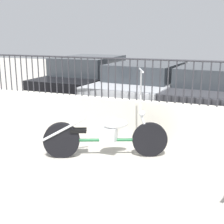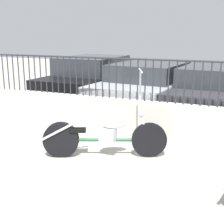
% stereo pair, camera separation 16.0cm
% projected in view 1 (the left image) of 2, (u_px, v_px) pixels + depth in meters
% --- Properties ---
extents(ground_plane, '(40.00, 40.00, 0.00)m').
position_uv_depth(ground_plane, '(99.00, 224.00, 3.59)').
color(ground_plane, '#ADA89E').
extents(low_wall, '(8.63, 0.18, 0.85)m').
position_uv_depth(low_wall, '(158.00, 123.00, 6.10)').
color(low_wall, beige).
rests_on(low_wall, ground_plane).
extents(fence_railing, '(8.63, 0.04, 0.83)m').
position_uv_depth(fence_railing, '(160.00, 75.00, 5.87)').
color(fence_railing, '#2D2D33').
rests_on(fence_railing, low_wall).
extents(motorcycle_green, '(2.09, 0.99, 1.56)m').
position_uv_depth(motorcycle_green, '(99.00, 136.00, 5.47)').
color(motorcycle_green, black).
rests_on(motorcycle_green, ground_plane).
extents(car_black, '(1.89, 4.58, 1.45)m').
position_uv_depth(car_black, '(92.00, 79.00, 9.84)').
color(car_black, black).
rests_on(car_black, ground_plane).
extents(car_silver, '(2.27, 4.55, 1.37)m').
position_uv_depth(car_silver, '(148.00, 87.00, 8.60)').
color(car_silver, black).
rests_on(car_silver, ground_plane).
extents(car_dark_grey, '(2.22, 4.57, 1.36)m').
position_uv_depth(car_dark_grey, '(216.00, 92.00, 7.94)').
color(car_dark_grey, black).
rests_on(car_dark_grey, ground_plane).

